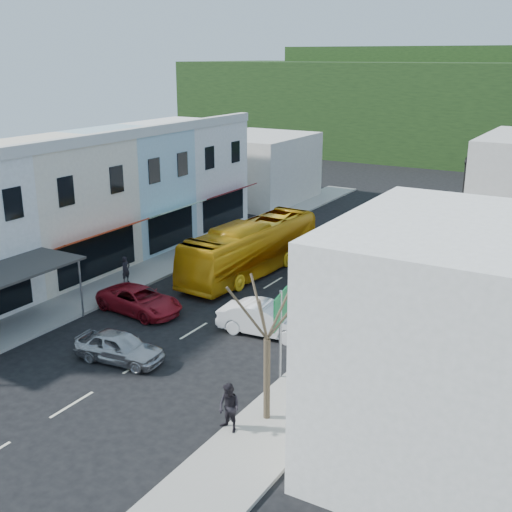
{
  "coord_description": "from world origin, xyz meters",
  "views": [
    {
      "loc": [
        17.1,
        -23.21,
        12.8
      ],
      "look_at": [
        0.0,
        6.0,
        2.2
      ],
      "focal_mm": 45.0,
      "sensor_mm": 36.0,
      "label": 1
    }
  ],
  "objects_px": {
    "pedestrian_left": "(126,269)",
    "traffic_signal": "(463,189)",
    "pedestrian_right": "(229,409)",
    "direction_sign": "(280,336)",
    "car_silver": "(119,347)",
    "bus": "(251,249)",
    "car_red": "(140,300)",
    "street_tree": "(267,339)",
    "car_white": "(266,321)"
  },
  "relations": [
    {
      "from": "pedestrian_left",
      "to": "car_silver",
      "type": "bearing_deg",
      "value": -135.05
    },
    {
      "from": "pedestrian_right",
      "to": "car_white",
      "type": "bearing_deg",
      "value": 123.2
    },
    {
      "from": "street_tree",
      "to": "traffic_signal",
      "type": "bearing_deg",
      "value": 92.02
    },
    {
      "from": "bus",
      "to": "direction_sign",
      "type": "xyz_separation_m",
      "value": [
        8.03,
        -11.15,
        0.42
      ]
    },
    {
      "from": "car_white",
      "to": "direction_sign",
      "type": "distance_m",
      "value": 4.75
    },
    {
      "from": "bus",
      "to": "pedestrian_right",
      "type": "distance_m",
      "value": 17.67
    },
    {
      "from": "pedestrian_left",
      "to": "street_tree",
      "type": "distance_m",
      "value": 16.76
    },
    {
      "from": "car_red",
      "to": "traffic_signal",
      "type": "bearing_deg",
      "value": -12.48
    },
    {
      "from": "car_white",
      "to": "car_silver",
      "type": "bearing_deg",
      "value": 138.75
    },
    {
      "from": "pedestrian_left",
      "to": "traffic_signal",
      "type": "relative_size",
      "value": 0.34
    },
    {
      "from": "bus",
      "to": "street_tree",
      "type": "bearing_deg",
      "value": -53.84
    },
    {
      "from": "street_tree",
      "to": "car_red",
      "type": "bearing_deg",
      "value": 152.02
    },
    {
      "from": "bus",
      "to": "direction_sign",
      "type": "height_order",
      "value": "direction_sign"
    },
    {
      "from": "pedestrian_right",
      "to": "bus",
      "type": "bearing_deg",
      "value": 130.75
    },
    {
      "from": "bus",
      "to": "car_red",
      "type": "bearing_deg",
      "value": -98.17
    },
    {
      "from": "car_red",
      "to": "bus",
      "type": "bearing_deg",
      "value": -5.61
    },
    {
      "from": "car_silver",
      "to": "car_red",
      "type": "xyz_separation_m",
      "value": [
        -2.91,
        4.8,
        0.0
      ]
    },
    {
      "from": "traffic_signal",
      "to": "pedestrian_left",
      "type": "bearing_deg",
      "value": 67.59
    },
    {
      "from": "car_silver",
      "to": "pedestrian_right",
      "type": "distance_m",
      "value": 7.57
    },
    {
      "from": "pedestrian_right",
      "to": "street_tree",
      "type": "relative_size",
      "value": 0.26
    },
    {
      "from": "pedestrian_right",
      "to": "direction_sign",
      "type": "height_order",
      "value": "direction_sign"
    },
    {
      "from": "car_silver",
      "to": "traffic_signal",
      "type": "bearing_deg",
      "value": -17.75
    },
    {
      "from": "car_red",
      "to": "pedestrian_right",
      "type": "relative_size",
      "value": 2.71
    },
    {
      "from": "car_white",
      "to": "car_red",
      "type": "height_order",
      "value": "same"
    },
    {
      "from": "car_red",
      "to": "pedestrian_right",
      "type": "height_order",
      "value": "pedestrian_right"
    },
    {
      "from": "direction_sign",
      "to": "street_tree",
      "type": "relative_size",
      "value": 0.6
    },
    {
      "from": "pedestrian_left",
      "to": "direction_sign",
      "type": "height_order",
      "value": "direction_sign"
    },
    {
      "from": "car_red",
      "to": "pedestrian_right",
      "type": "distance_m",
      "value": 12.38
    },
    {
      "from": "car_red",
      "to": "direction_sign",
      "type": "distance_m",
      "value": 10.21
    },
    {
      "from": "pedestrian_left",
      "to": "traffic_signal",
      "type": "distance_m",
      "value": 29.02
    },
    {
      "from": "bus",
      "to": "street_tree",
      "type": "xyz_separation_m",
      "value": [
        9.09,
        -14.14,
        1.73
      ]
    },
    {
      "from": "pedestrian_left",
      "to": "direction_sign",
      "type": "distance_m",
      "value": 14.33
    },
    {
      "from": "pedestrian_left",
      "to": "traffic_signal",
      "type": "height_order",
      "value": "traffic_signal"
    },
    {
      "from": "car_silver",
      "to": "car_white",
      "type": "bearing_deg",
      "value": -42.2
    },
    {
      "from": "bus",
      "to": "car_red",
      "type": "height_order",
      "value": "bus"
    },
    {
      "from": "bus",
      "to": "traffic_signal",
      "type": "relative_size",
      "value": 2.29
    },
    {
      "from": "bus",
      "to": "traffic_signal",
      "type": "distance_m",
      "value": 21.81
    },
    {
      "from": "pedestrian_left",
      "to": "bus",
      "type": "bearing_deg",
      "value": -37.33
    },
    {
      "from": "car_silver",
      "to": "pedestrian_left",
      "type": "bearing_deg",
      "value": 33.16
    },
    {
      "from": "pedestrian_left",
      "to": "street_tree",
      "type": "xyz_separation_m",
      "value": [
        14.22,
        -8.57,
        2.28
      ]
    },
    {
      "from": "car_white",
      "to": "direction_sign",
      "type": "height_order",
      "value": "direction_sign"
    },
    {
      "from": "car_silver",
      "to": "pedestrian_right",
      "type": "height_order",
      "value": "pedestrian_right"
    },
    {
      "from": "car_red",
      "to": "car_white",
      "type": "bearing_deg",
      "value": -76.43
    },
    {
      "from": "pedestrian_left",
      "to": "direction_sign",
      "type": "relative_size",
      "value": 0.43
    },
    {
      "from": "street_tree",
      "to": "traffic_signal",
      "type": "relative_size",
      "value": 1.3
    },
    {
      "from": "traffic_signal",
      "to": "direction_sign",
      "type": "bearing_deg",
      "value": 94.54
    },
    {
      "from": "car_white",
      "to": "pedestrian_right",
      "type": "distance_m",
      "value": 8.66
    },
    {
      "from": "car_silver",
      "to": "direction_sign",
      "type": "bearing_deg",
      "value": -79.8
    },
    {
      "from": "pedestrian_right",
      "to": "street_tree",
      "type": "xyz_separation_m",
      "value": [
        0.71,
        1.41,
        2.28
      ]
    },
    {
      "from": "car_red",
      "to": "pedestrian_left",
      "type": "xyz_separation_m",
      "value": [
        -3.41,
        2.83,
        0.3
      ]
    }
  ]
}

